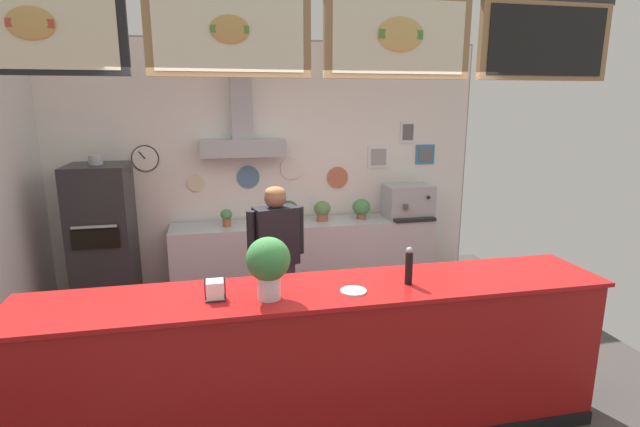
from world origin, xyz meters
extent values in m
plane|color=#3F3A38|center=(0.00, 0.00, 0.00)|extent=(6.36, 6.36, 0.00)
cube|color=gray|center=(0.00, 2.65, 1.51)|extent=(5.23, 0.12, 3.02)
cube|color=white|center=(0.00, 2.59, 1.51)|extent=(5.19, 0.01, 2.98)
cylinder|color=black|center=(-1.45, 2.57, 1.67)|extent=(0.30, 0.02, 0.30)
cylinder|color=white|center=(-1.45, 2.56, 1.67)|extent=(0.28, 0.01, 0.28)
cube|color=black|center=(-1.48, 2.55, 1.71)|extent=(0.07, 0.01, 0.09)
cylinder|color=beige|center=(-0.90, 2.57, 1.36)|extent=(0.21, 0.02, 0.21)
cylinder|color=teal|center=(-0.27, 2.57, 1.41)|extent=(0.27, 0.02, 0.27)
cylinder|color=white|center=(0.26, 2.57, 1.50)|extent=(0.28, 0.02, 0.28)
cylinder|color=#C1664C|center=(0.85, 2.57, 1.37)|extent=(0.27, 0.02, 0.27)
cube|color=white|center=(1.77, 2.57, 1.93)|extent=(0.20, 0.02, 0.28)
cube|color=#585858|center=(1.77, 2.56, 1.93)|extent=(0.14, 0.01, 0.20)
cube|color=teal|center=(2.03, 2.57, 1.63)|extent=(0.25, 0.02, 0.25)
cube|color=#606060|center=(2.03, 2.56, 1.63)|extent=(0.18, 0.01, 0.18)
cube|color=white|center=(1.39, 2.57, 1.62)|extent=(0.28, 0.02, 0.29)
cube|color=#969696|center=(1.39, 2.56, 1.62)|extent=(0.20, 0.01, 0.21)
cube|color=#A3A5AD|center=(-0.33, 2.42, 1.78)|extent=(0.98, 0.33, 0.20)
cube|color=#A3A5AD|center=(-0.33, 2.47, 2.42)|extent=(0.24, 0.24, 1.09)
cube|color=black|center=(-1.61, -0.23, 2.71)|extent=(0.98, 0.05, 0.52)
cube|color=beige|center=(-1.61, -0.26, 2.71)|extent=(0.89, 0.01, 0.45)
ellipsoid|color=tan|center=(-1.61, -0.27, 2.72)|extent=(0.26, 0.04, 0.18)
cube|color=#B74233|center=(-1.61, -0.28, 2.72)|extent=(0.24, 0.01, 0.05)
cube|color=#9E754C|center=(-0.54, -0.23, 2.71)|extent=(0.98, 0.05, 0.52)
cube|color=#F2E5C6|center=(-0.54, -0.26, 2.71)|extent=(0.89, 0.01, 0.45)
ellipsoid|color=tan|center=(-0.54, -0.27, 2.72)|extent=(0.24, 0.04, 0.16)
cube|color=#51843D|center=(-0.54, -0.28, 2.72)|extent=(0.22, 0.01, 0.04)
cube|color=#9E754C|center=(0.54, -0.23, 2.71)|extent=(0.98, 0.05, 0.52)
cube|color=#F2E5C6|center=(0.54, -0.26, 2.71)|extent=(0.89, 0.01, 0.45)
ellipsoid|color=#DBAD60|center=(0.54, -0.27, 2.72)|extent=(0.31, 0.04, 0.22)
cube|color=#51843D|center=(0.54, -0.28, 2.72)|extent=(0.29, 0.01, 0.06)
cube|color=#9E754C|center=(1.61, -0.23, 2.71)|extent=(0.98, 0.05, 0.52)
cube|color=black|center=(1.61, -0.26, 2.71)|extent=(0.89, 0.01, 0.45)
cube|color=maroon|center=(0.00, -0.38, 0.53)|extent=(3.89, 0.63, 1.06)
cube|color=#B31515|center=(0.00, -0.38, 1.08)|extent=(3.97, 0.66, 0.03)
cube|color=#B7BABF|center=(0.36, 2.25, 0.45)|extent=(3.15, 0.58, 0.89)
cube|color=#929499|center=(0.36, 2.25, 0.16)|extent=(2.99, 0.53, 0.02)
cube|color=#232326|center=(-1.86, 2.02, 0.84)|extent=(0.60, 0.65, 1.67)
cube|color=black|center=(-1.86, 1.68, 0.97)|extent=(0.45, 0.02, 0.20)
cube|color=#A3A5AD|center=(-1.86, 1.66, 1.10)|extent=(0.42, 0.02, 0.02)
cylinder|color=#A3A5AD|center=(-1.86, 2.02, 1.72)|extent=(0.14, 0.14, 0.10)
cube|color=#232328|center=(-0.14, 0.95, 0.42)|extent=(0.33, 0.26, 0.84)
cube|color=black|center=(-0.14, 0.95, 1.10)|extent=(0.43, 0.30, 0.53)
cylinder|color=black|center=(0.09, 1.01, 1.13)|extent=(0.08, 0.08, 0.45)
cylinder|color=black|center=(-0.37, 0.90, 1.13)|extent=(0.08, 0.08, 0.45)
sphere|color=brown|center=(-0.14, 0.95, 1.46)|extent=(0.20, 0.20, 0.20)
ellipsoid|color=olive|center=(-0.14, 0.95, 1.51)|extent=(0.19, 0.19, 0.11)
cube|color=#A3A5AD|center=(1.67, 2.23, 1.10)|extent=(0.58, 0.39, 0.41)
cylinder|color=#4C4C51|center=(1.56, 2.00, 1.07)|extent=(0.06, 0.06, 0.06)
cube|color=black|center=(1.67, 1.99, 0.91)|extent=(0.52, 0.10, 0.04)
sphere|color=black|center=(1.85, 2.01, 1.18)|extent=(0.04, 0.04, 0.04)
cylinder|color=#9E563D|center=(-0.56, 2.23, 0.94)|extent=(0.10, 0.10, 0.09)
ellipsoid|color=#47894C|center=(-0.56, 2.23, 1.03)|extent=(0.14, 0.14, 0.12)
cylinder|color=#9E563D|center=(1.08, 2.26, 0.93)|extent=(0.12, 0.12, 0.07)
ellipsoid|color=#47894C|center=(1.08, 2.26, 1.04)|extent=(0.22, 0.22, 0.20)
cylinder|color=#4C4C51|center=(0.17, 2.25, 0.93)|extent=(0.14, 0.14, 0.08)
ellipsoid|color=#2D6638|center=(0.17, 2.25, 1.06)|extent=(0.23, 0.23, 0.21)
cylinder|color=#9E563D|center=(0.58, 2.26, 0.93)|extent=(0.14, 0.14, 0.08)
ellipsoid|color=#5B844C|center=(0.58, 2.26, 1.05)|extent=(0.20, 0.20, 0.18)
cube|color=#262628|center=(-0.69, -0.42, 1.10)|extent=(0.12, 0.12, 0.01)
cylinder|color=#262628|center=(-0.76, -0.42, 1.16)|extent=(0.01, 0.01, 0.14)
cylinder|color=#262628|center=(-0.63, -0.42, 1.16)|extent=(0.01, 0.01, 0.14)
cube|color=white|center=(-0.69, -0.42, 1.16)|extent=(0.10, 0.10, 0.12)
cylinder|color=silver|center=(-0.36, -0.48, 1.18)|extent=(0.15, 0.15, 0.16)
cylinder|color=gray|center=(-0.36, -0.48, 1.12)|extent=(0.14, 0.14, 0.05)
ellipsoid|color=#387A3D|center=(-0.36, -0.48, 1.35)|extent=(0.28, 0.28, 0.28)
cylinder|color=black|center=(0.59, -0.43, 1.20)|extent=(0.05, 0.05, 0.22)
sphere|color=gray|center=(0.59, -0.43, 1.33)|extent=(0.05, 0.05, 0.05)
cylinder|color=white|center=(0.19, -0.49, 1.10)|extent=(0.17, 0.17, 0.01)
camera|label=1|loc=(-0.65, -3.35, 2.30)|focal=27.30mm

